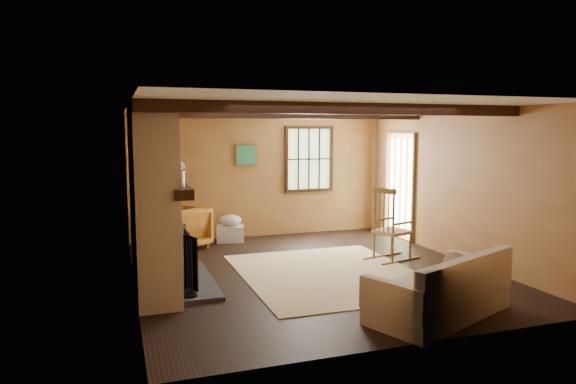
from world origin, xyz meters
name	(u,v)px	position (x,y,z in m)	size (l,w,h in m)	color
ground	(312,271)	(0.00, 0.00, 0.00)	(5.50, 5.50, 0.00)	black
room_envelope	(320,160)	(0.22, 0.26, 1.63)	(5.02, 5.52, 2.44)	#A66E3A
fireplace	(154,205)	(-2.23, 0.00, 1.10)	(1.02, 2.30, 2.40)	brown
rug	(329,274)	(0.20, -0.20, 0.00)	(2.50, 3.00, 0.01)	tan
rocking_chair	(391,229)	(1.45, 0.25, 0.50)	(0.95, 0.66, 1.18)	tan
sofa	(443,294)	(0.72, -2.18, 0.26)	(1.96, 1.42, 0.73)	beige
firewood_pile	(154,241)	(-2.08, 2.44, 0.11)	(0.58, 0.11, 0.21)	brown
laundry_basket	(230,234)	(-0.69, 2.41, 0.15)	(0.50, 0.38, 0.30)	silver
basket_pillow	(230,220)	(-0.69, 2.41, 0.40)	(0.41, 0.33, 0.21)	beige
armchair	(181,228)	(-1.64, 2.11, 0.37)	(0.79, 0.81, 0.74)	#BF6026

